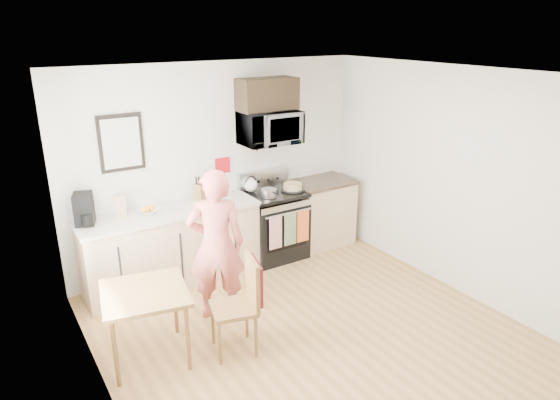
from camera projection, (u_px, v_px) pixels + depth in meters
floor at (324, 343)px, 4.98m from camera, size 4.60×4.60×0.00m
back_wall at (219, 166)px, 6.38m from camera, size 4.00×0.04×2.60m
left_wall at (104, 280)px, 3.54m from camera, size 0.04×4.60×2.60m
right_wall at (471, 187)px, 5.55m from camera, size 0.04×4.60×2.60m
ceiling at (333, 77)px, 4.11m from camera, size 4.00×4.60×0.04m
window at (81, 212)px, 4.11m from camera, size 0.06×1.40×1.50m
cabinet_left at (172, 249)px, 6.02m from camera, size 2.10×0.60×0.90m
countertop_left at (169, 212)px, 5.86m from camera, size 2.14×0.64×0.04m
cabinet_right at (321, 213)px, 7.14m from camera, size 0.84×0.60×0.90m
countertop_right at (321, 182)px, 6.99m from camera, size 0.88×0.64×0.04m
range at (274, 226)px, 6.72m from camera, size 0.76×0.70×1.16m
microwave at (269, 128)px, 6.37m from camera, size 0.76×0.51×0.42m
upper_cabinet at (267, 94)px, 6.26m from camera, size 0.76×0.35×0.40m
wall_art at (121, 143)px, 5.60m from camera, size 0.50×0.04×0.65m
wall_trivet at (223, 165)px, 6.39m from camera, size 0.20×0.02×0.20m
person at (216, 245)px, 5.22m from camera, size 0.71×0.60×1.66m
dining_table at (145, 299)px, 4.57m from camera, size 0.77×0.77×0.71m
chair at (247, 292)px, 4.71m from camera, size 0.53×0.50×0.96m
knife_block at (199, 192)px, 6.17m from camera, size 0.14×0.16×0.21m
utensil_crock at (207, 188)px, 6.20m from camera, size 0.13×0.13×0.38m
fruit_bowl at (149, 211)px, 5.76m from camera, size 0.26×0.26×0.09m
milk_carton at (120, 206)px, 5.63m from camera, size 0.13×0.13×0.26m
coffee_maker at (84, 210)px, 5.42m from camera, size 0.26×0.32×0.35m
bread_bag at (207, 205)px, 5.88m from camera, size 0.29×0.15×0.10m
cake at (293, 187)px, 6.60m from camera, size 0.30×0.30×0.10m
kettle at (251, 185)px, 6.54m from camera, size 0.17×0.17×0.22m
pot at (269, 193)px, 6.36m from camera, size 0.20×0.34×0.10m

